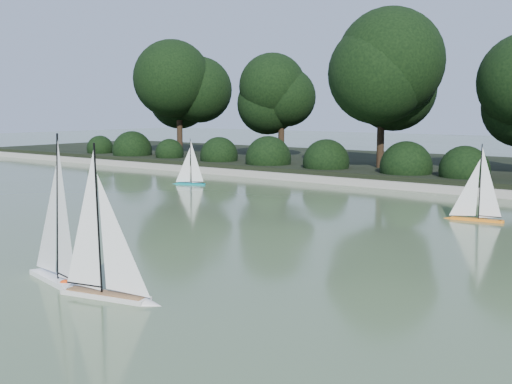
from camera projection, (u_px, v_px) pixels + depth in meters
ground at (188, 276)px, 7.49m from camera, size 80.00×80.00×0.00m
pond_coping at (462, 190)px, 14.56m from camera, size 40.00×0.35×0.18m
shrub_hedge at (476, 171)px, 15.22m from camera, size 29.10×1.10×1.10m
sailboat_white_a at (52, 256)px, 7.30m from camera, size 1.31×0.47×1.79m
sailboat_white_b at (112, 274)px, 6.58m from camera, size 1.25×0.46×1.71m
sailboat_orange at (472, 208)px, 11.18m from camera, size 1.05×0.32×1.43m
sailboat_teal at (188, 177)px, 16.40m from camera, size 0.90×0.44×1.25m
race_buoy at (65, 287)px, 7.07m from camera, size 0.16×0.16×0.16m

